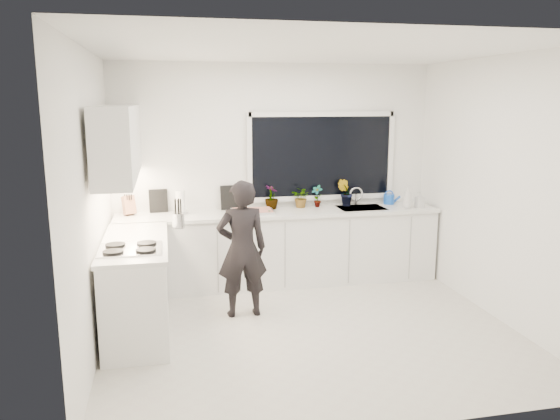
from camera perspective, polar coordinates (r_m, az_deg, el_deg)
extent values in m
cube|color=beige|center=(5.60, 3.13, -12.43)|extent=(4.00, 3.50, 0.02)
cube|color=white|center=(6.89, -0.54, 3.90)|extent=(4.00, 0.02, 2.70)
cube|color=white|center=(5.07, -19.22, 0.51)|extent=(0.02, 3.50, 2.70)
cube|color=white|center=(6.04, 22.03, 1.99)|extent=(0.02, 3.50, 2.70)
cube|color=white|center=(5.14, 3.47, 16.50)|extent=(4.00, 3.50, 0.02)
cube|color=black|center=(6.98, 4.37, 5.61)|extent=(1.80, 0.02, 1.00)
cube|color=white|center=(6.78, -0.01, -4.09)|extent=(3.92, 0.58, 0.88)
cube|color=white|center=(5.60, -14.69, -7.85)|extent=(0.58, 1.60, 0.88)
cube|color=silver|center=(6.66, 0.01, -0.30)|extent=(3.94, 0.62, 0.04)
cube|color=silver|center=(5.47, -14.94, -3.29)|extent=(0.62, 1.60, 0.04)
cube|color=white|center=(5.67, -16.48, 6.89)|extent=(0.34, 2.10, 0.70)
cube|color=silver|center=(6.96, 8.48, -0.16)|extent=(0.58, 0.42, 0.14)
cylinder|color=silver|center=(7.12, 7.96, 1.42)|extent=(0.03, 0.03, 0.22)
cube|color=black|center=(5.13, -15.37, -3.90)|extent=(0.56, 0.48, 0.03)
imported|color=black|center=(5.72, -3.99, -4.08)|extent=(0.54, 0.37, 1.45)
cube|color=silver|center=(6.57, -2.88, -0.16)|extent=(0.52, 0.39, 0.03)
cube|color=red|center=(6.57, -2.88, -0.01)|extent=(0.47, 0.34, 0.01)
cylinder|color=blue|center=(7.25, 11.31, 1.13)|extent=(0.15, 0.15, 0.13)
cylinder|color=white|center=(6.60, -10.35, 0.74)|extent=(0.12, 0.12, 0.26)
cube|color=#9A7848|center=(6.66, -15.51, 0.42)|extent=(0.16, 0.14, 0.22)
cylinder|color=#AAAAAE|center=(5.88, -10.58, -1.08)|extent=(0.15, 0.15, 0.16)
cube|color=black|center=(6.74, -12.59, 0.95)|extent=(0.22, 0.04, 0.28)
cube|color=black|center=(6.78, -5.19, 1.33)|extent=(0.25, 0.04, 0.30)
imported|color=#26662D|center=(6.78, -0.89, 1.37)|extent=(0.23, 0.23, 0.30)
imported|color=#26662D|center=(6.86, 2.28, 1.33)|extent=(0.31, 0.31, 0.26)
imported|color=#26662D|center=(6.91, 3.90, 1.46)|extent=(0.17, 0.18, 0.28)
imported|color=#26662D|center=(7.02, 6.81, 1.79)|extent=(0.23, 0.21, 0.34)
imported|color=#D8BF66|center=(7.00, 13.18, 1.35)|extent=(0.15, 0.15, 0.29)
imported|color=#D8BF66|center=(7.08, 14.40, 1.05)|extent=(0.11, 0.11, 0.20)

